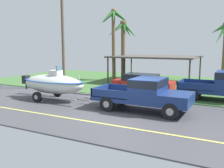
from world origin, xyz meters
The scene contains 8 objects.
ground centered at (0.00, 8.38, -0.01)m, with size 36.00×22.00×0.11m.
pickup_truck_towing centered at (0.94, 1.18, 1.01)m, with size 5.44×2.15×1.81m.
boat_on_trailer centered at (-5.53, 1.18, 1.06)m, with size 5.92×2.20×2.27m.
parked_sedan_near centered at (-1.37, 6.60, 0.67)m, with size 4.51×1.88×1.38m.
carport_awning centered at (-1.98, 11.62, 2.45)m, with size 7.80×5.98×2.56m.
palm_tree_near_left centered at (-5.43, 11.66, 4.36)m, with size 3.35×2.91×6.06m.
palm_tree_near_right centered at (-5.24, 9.24, 5.28)m, with size 2.58×3.05×6.82m.
utility_pole centered at (-7.68, 5.07, 4.13)m, with size 0.24×1.80×7.96m.
Camera 1 is at (5.30, -11.36, 3.48)m, focal length 40.29 mm.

